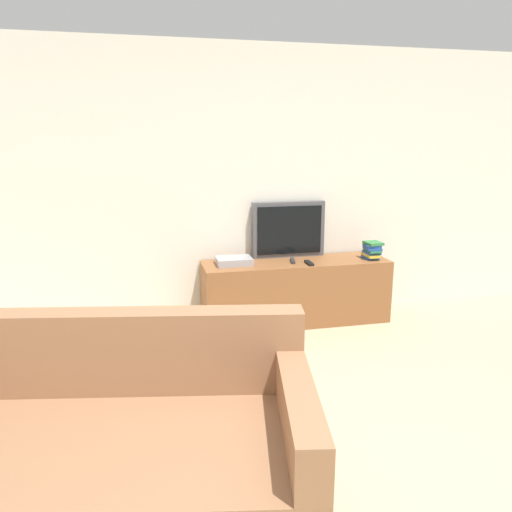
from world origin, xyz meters
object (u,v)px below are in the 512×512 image
couch (91,462)px  remote_secondary (309,263)px  television (288,229)px  remote_on_stand (293,261)px  book_stack (372,250)px  set_top_box (234,261)px  tv_stand (295,291)px

couch → remote_secondary: (1.78, 2.15, 0.31)m
television → remote_on_stand: bearing=-95.7°
book_stack → set_top_box: 1.35m
tv_stand → set_top_box: bearing=178.4°
television → tv_stand: bearing=-85.3°
couch → set_top_box: (1.10, 2.31, 0.33)m
television → book_stack: size_ratio=3.29×
tv_stand → couch: couch is taller
television → book_stack: 0.83m
book_stack → television: bearing=160.0°
remote_on_stand → set_top_box: 0.56m
remote_on_stand → remote_secondary: size_ratio=1.10×
couch → remote_secondary: size_ratio=13.41×
book_stack → set_top_box: (-1.34, 0.09, -0.05)m
book_stack → remote_secondary: (-0.66, -0.07, -0.07)m
book_stack → couch: bearing=-137.8°
couch → remote_on_stand: 2.83m
television → remote_on_stand: television is taller
tv_stand → television: (-0.02, 0.21, 0.57)m
television → remote_secondary: (0.10, -0.35, -0.26)m
tv_stand → set_top_box: size_ratio=5.45×
couch → remote_secondary: bearing=61.2°
couch → remote_on_stand: size_ratio=12.20×
couch → book_stack: 3.32m
television → couch: 3.06m
television → book_stack: (0.76, -0.28, -0.19)m
couch → remote_on_stand: bearing=64.6°
tv_stand → remote_on_stand: size_ratio=10.05×
remote_secondary → couch: bearing=-129.7°
book_stack → set_top_box: book_stack is taller
book_stack → set_top_box: size_ratio=0.67×
tv_stand → remote_secondary: remote_secondary is taller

